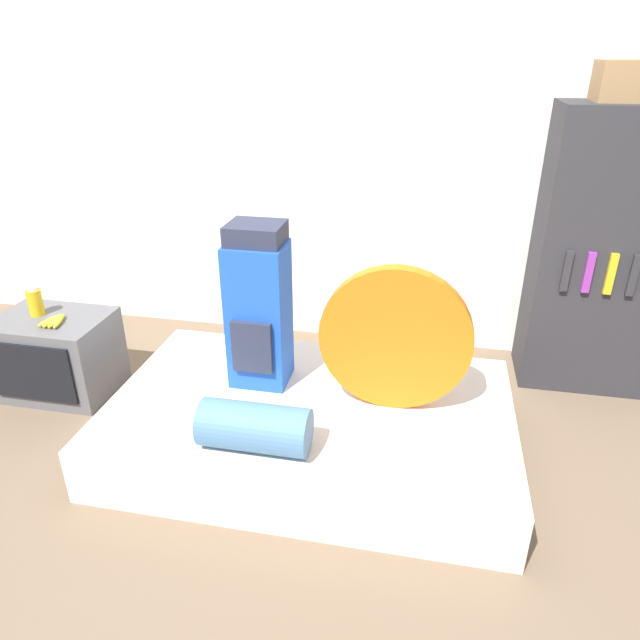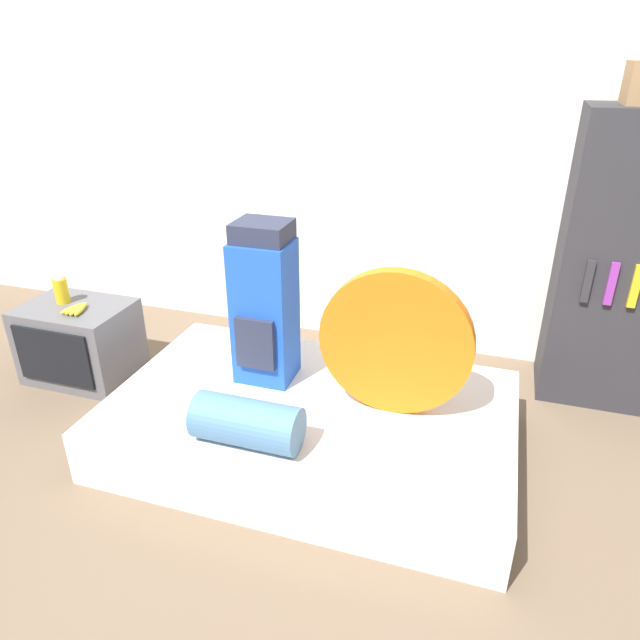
# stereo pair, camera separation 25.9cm
# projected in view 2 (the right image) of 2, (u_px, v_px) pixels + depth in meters

# --- Properties ---
(ground_plane) EXTENTS (16.00, 16.00, 0.00)m
(ground_plane) POSITION_uv_depth(u_px,v_px,m) (252.00, 539.00, 2.38)
(ground_plane) COLOR brown
(wall_back) EXTENTS (8.00, 0.05, 2.60)m
(wall_back) POSITION_uv_depth(u_px,v_px,m) (371.00, 148.00, 3.51)
(wall_back) COLOR white
(wall_back) RESTS_ON ground_plane
(bed) EXTENTS (1.96, 1.21, 0.28)m
(bed) POSITION_uv_depth(u_px,v_px,m) (311.00, 424.00, 2.88)
(bed) COLOR silver
(bed) RESTS_ON ground_plane
(backpack) EXTENTS (0.29, 0.28, 0.84)m
(backpack) POSITION_uv_depth(u_px,v_px,m) (264.00, 306.00, 2.86)
(backpack) COLOR blue
(backpack) RESTS_ON bed
(tent_bag) EXTENTS (0.71, 0.07, 0.71)m
(tent_bag) POSITION_uv_depth(u_px,v_px,m) (395.00, 343.00, 2.61)
(tent_bag) COLOR orange
(tent_bag) RESTS_ON bed
(sleeping_roll) EXTENTS (0.48, 0.21, 0.21)m
(sleeping_roll) POSITION_uv_depth(u_px,v_px,m) (247.00, 423.00, 2.47)
(sleeping_roll) COLOR teal
(sleeping_roll) RESTS_ON bed
(television) EXTENTS (0.63, 0.47, 0.47)m
(television) POSITION_uv_depth(u_px,v_px,m) (80.00, 342.00, 3.48)
(television) COLOR #5B5B60
(television) RESTS_ON ground_plane
(canister) EXTENTS (0.08, 0.08, 0.17)m
(canister) POSITION_uv_depth(u_px,v_px,m) (61.00, 290.00, 3.39)
(canister) COLOR gold
(canister) RESTS_ON television
(banana_bunch) EXTENTS (0.13, 0.17, 0.03)m
(banana_bunch) POSITION_uv_depth(u_px,v_px,m) (77.00, 309.00, 3.30)
(banana_bunch) COLOR yellow
(banana_bunch) RESTS_ON television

